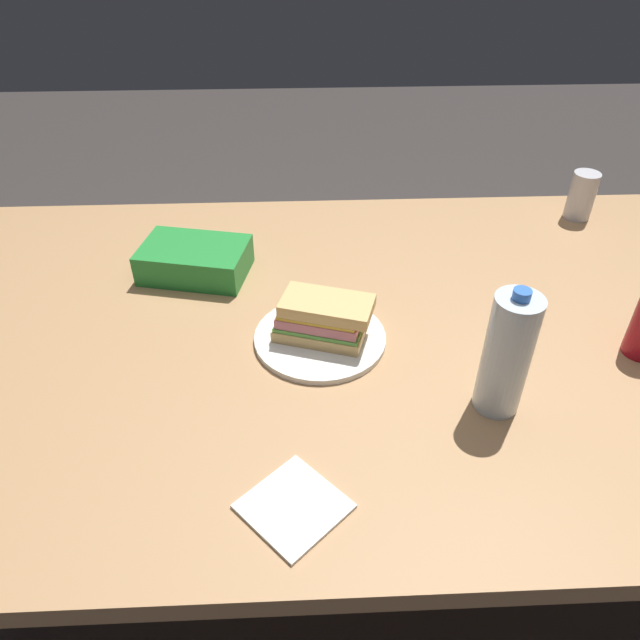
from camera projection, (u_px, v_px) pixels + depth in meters
The scene contains 8 objects.
ground_plane at pixel (345, 533), 1.65m from camera, with size 8.00×8.00×0.00m, color #383330.
dining_table at pixel (354, 353), 1.25m from camera, with size 1.83×1.11×0.73m.
paper_plate at pixel (320, 338), 1.17m from camera, with size 0.26×0.26×0.01m, color white.
sandwich at pixel (322, 319), 1.14m from camera, with size 0.20×0.14×0.08m.
chip_bag at pixel (195, 260), 1.34m from camera, with size 0.23×0.15×0.07m, color #268C38.
water_bottle_tall at pixel (507, 355), 0.97m from camera, with size 0.08×0.08×0.24m.
soda_can_silver at pixel (582, 196), 1.53m from camera, with size 0.07×0.07×0.12m, color silver.
paper_napkin at pixel (294, 506), 0.87m from camera, with size 0.13×0.13×0.01m, color white.
Camera 1 is at (-0.11, -0.94, 1.47)m, focal length 33.73 mm.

